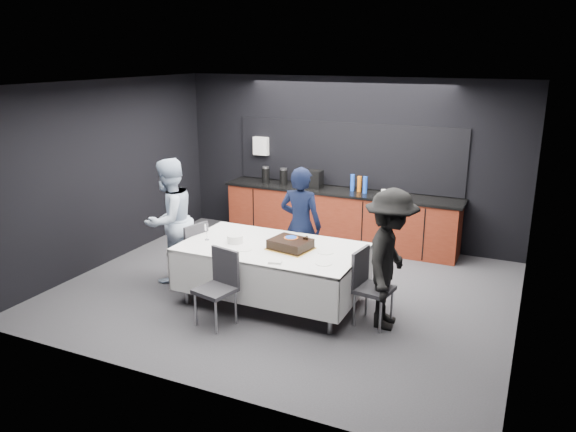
{
  "coord_description": "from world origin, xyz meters",
  "views": [
    {
      "loc": [
        3.03,
        -6.52,
        3.19
      ],
      "look_at": [
        0.0,
        0.1,
        1.05
      ],
      "focal_mm": 35.0,
      "sensor_mm": 36.0,
      "label": 1
    }
  ],
  "objects_px": {
    "chair_left": "(192,250)",
    "chair_near": "(220,282)",
    "chair_right": "(368,282)",
    "party_table": "(272,256)",
    "person_center": "(301,225)",
    "person_left": "(169,220)",
    "champagne_flute": "(206,228)",
    "cake_assembly": "(291,244)",
    "plate_stack": "(235,239)",
    "person_right": "(390,259)"
  },
  "relations": [
    {
      "from": "plate_stack",
      "to": "chair_left",
      "type": "distance_m",
      "value": 0.82
    },
    {
      "from": "chair_right",
      "to": "person_center",
      "type": "bearing_deg",
      "value": 146.05
    },
    {
      "from": "chair_right",
      "to": "person_left",
      "type": "distance_m",
      "value": 3.01
    },
    {
      "from": "chair_left",
      "to": "person_left",
      "type": "xyz_separation_m",
      "value": [
        -0.41,
        0.09,
        0.35
      ]
    },
    {
      "from": "chair_near",
      "to": "person_center",
      "type": "height_order",
      "value": "person_center"
    },
    {
      "from": "party_table",
      "to": "person_center",
      "type": "xyz_separation_m",
      "value": [
        0.06,
        0.8,
        0.2
      ]
    },
    {
      "from": "person_center",
      "to": "person_left",
      "type": "relative_size",
      "value": 0.95
    },
    {
      "from": "chair_near",
      "to": "person_right",
      "type": "distance_m",
      "value": 2.04
    },
    {
      "from": "champagne_flute",
      "to": "person_center",
      "type": "bearing_deg",
      "value": 44.25
    },
    {
      "from": "chair_right",
      "to": "chair_left",
      "type": "bearing_deg",
      "value": 178.54
    },
    {
      "from": "person_center",
      "to": "chair_right",
      "type": "bearing_deg",
      "value": 145.16
    },
    {
      "from": "chair_left",
      "to": "person_right",
      "type": "height_order",
      "value": "person_right"
    },
    {
      "from": "party_table",
      "to": "champagne_flute",
      "type": "height_order",
      "value": "champagne_flute"
    },
    {
      "from": "party_table",
      "to": "chair_near",
      "type": "height_order",
      "value": "chair_near"
    },
    {
      "from": "plate_stack",
      "to": "person_right",
      "type": "bearing_deg",
      "value": 1.62
    },
    {
      "from": "chair_left",
      "to": "chair_right",
      "type": "relative_size",
      "value": 1.0
    },
    {
      "from": "party_table",
      "to": "plate_stack",
      "type": "bearing_deg",
      "value": -172.23
    },
    {
      "from": "person_center",
      "to": "plate_stack",
      "type": "bearing_deg",
      "value": 55.98
    },
    {
      "from": "person_center",
      "to": "party_table",
      "type": "bearing_deg",
      "value": 84.72
    },
    {
      "from": "party_table",
      "to": "plate_stack",
      "type": "xyz_separation_m",
      "value": [
        -0.5,
        -0.07,
        0.19
      ]
    },
    {
      "from": "party_table",
      "to": "person_center",
      "type": "height_order",
      "value": "person_center"
    },
    {
      "from": "plate_stack",
      "to": "chair_near",
      "type": "height_order",
      "value": "chair_near"
    },
    {
      "from": "party_table",
      "to": "person_right",
      "type": "relative_size",
      "value": 1.37
    },
    {
      "from": "person_left",
      "to": "champagne_flute",
      "type": "bearing_deg",
      "value": 79.65
    },
    {
      "from": "chair_left",
      "to": "person_right",
      "type": "xyz_separation_m",
      "value": [
        2.81,
        -0.03,
        0.31
      ]
    },
    {
      "from": "cake_assembly",
      "to": "chair_left",
      "type": "height_order",
      "value": "cake_assembly"
    },
    {
      "from": "party_table",
      "to": "chair_right",
      "type": "distance_m",
      "value": 1.31
    },
    {
      "from": "person_right",
      "to": "chair_near",
      "type": "bearing_deg",
      "value": 108.59
    },
    {
      "from": "party_table",
      "to": "chair_left",
      "type": "height_order",
      "value": "chair_left"
    },
    {
      "from": "plate_stack",
      "to": "chair_near",
      "type": "relative_size",
      "value": 0.23
    },
    {
      "from": "chair_left",
      "to": "person_left",
      "type": "bearing_deg",
      "value": 168.27
    },
    {
      "from": "chair_right",
      "to": "chair_near",
      "type": "height_order",
      "value": "same"
    },
    {
      "from": "person_right",
      "to": "person_left",
      "type": "bearing_deg",
      "value": 83.74
    },
    {
      "from": "cake_assembly",
      "to": "plate_stack",
      "type": "distance_m",
      "value": 0.77
    },
    {
      "from": "chair_near",
      "to": "person_left",
      "type": "relative_size",
      "value": 0.52
    },
    {
      "from": "cake_assembly",
      "to": "person_right",
      "type": "height_order",
      "value": "person_right"
    },
    {
      "from": "chair_left",
      "to": "chair_near",
      "type": "relative_size",
      "value": 1.0
    },
    {
      "from": "champagne_flute",
      "to": "person_right",
      "type": "bearing_deg",
      "value": 2.97
    },
    {
      "from": "person_left",
      "to": "party_table",
      "type": "bearing_deg",
      "value": 93.43
    },
    {
      "from": "party_table",
      "to": "cake_assembly",
      "type": "bearing_deg",
      "value": -0.49
    },
    {
      "from": "chair_right",
      "to": "person_center",
      "type": "relative_size",
      "value": 0.55
    },
    {
      "from": "party_table",
      "to": "chair_right",
      "type": "xyz_separation_m",
      "value": [
        1.31,
        -0.04,
        -0.11
      ]
    },
    {
      "from": "chair_right",
      "to": "person_center",
      "type": "xyz_separation_m",
      "value": [
        -1.25,
        0.84,
        0.3
      ]
    },
    {
      "from": "chair_near",
      "to": "person_left",
      "type": "xyz_separation_m",
      "value": [
        -1.36,
        0.9,
        0.35
      ]
    },
    {
      "from": "chair_near",
      "to": "cake_assembly",
      "type": "bearing_deg",
      "value": 53.82
    },
    {
      "from": "cake_assembly",
      "to": "plate_stack",
      "type": "height_order",
      "value": "cake_assembly"
    },
    {
      "from": "chair_right",
      "to": "person_left",
      "type": "relative_size",
      "value": 0.52
    },
    {
      "from": "champagne_flute",
      "to": "plate_stack",
      "type": "bearing_deg",
      "value": 9.92
    },
    {
      "from": "cake_assembly",
      "to": "chair_near",
      "type": "xyz_separation_m",
      "value": [
        -0.58,
        -0.79,
        -0.31
      ]
    },
    {
      "from": "party_table",
      "to": "plate_stack",
      "type": "relative_size",
      "value": 10.96
    }
  ]
}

